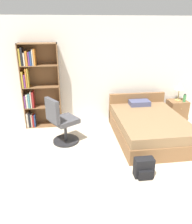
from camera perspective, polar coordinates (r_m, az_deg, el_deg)
ground_plane at (r=3.46m, az=16.05°, el=-23.00°), size 14.00×14.00×0.00m
wall_back at (r=5.67m, az=4.65°, el=10.61°), size 9.00×0.06×2.60m
bookshelf at (r=5.44m, az=-15.46°, el=6.70°), size 0.88×0.32×2.02m
bed at (r=5.09m, az=13.44°, el=-3.52°), size 1.45×2.01×0.77m
office_chair at (r=4.65m, az=-9.00°, el=-2.79°), size 0.72×0.69×1.04m
nightstand at (r=6.29m, az=20.34°, el=0.55°), size 0.48×0.42×0.52m
table_lamp at (r=6.14m, az=21.03°, el=6.18°), size 0.25×0.25×0.49m
water_bottle at (r=6.14m, az=22.12°, el=3.39°), size 0.07×0.07×0.21m
backpack_black at (r=3.85m, az=12.41°, el=-14.13°), size 0.32×0.22×0.34m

